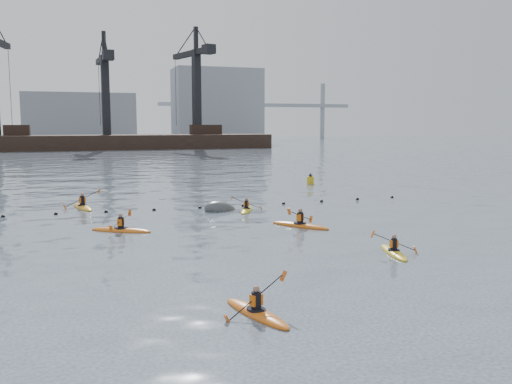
# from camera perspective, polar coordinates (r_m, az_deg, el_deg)

# --- Properties ---
(ground) EXTENTS (400.00, 400.00, 0.00)m
(ground) POSITION_cam_1_polar(r_m,az_deg,el_deg) (15.34, 9.18, -14.34)
(ground) COLOR #374651
(ground) RESTS_ON ground
(float_line) EXTENTS (33.24, 0.73, 0.24)m
(float_line) POSITION_cam_1_polar(r_m,az_deg,el_deg) (36.11, -8.35, -1.73)
(float_line) COLOR black
(float_line) RESTS_ON ground
(barge_pier) EXTENTS (72.00, 19.30, 29.50)m
(barge_pier) POSITION_cam_1_polar(r_m,az_deg,el_deg) (122.82, -15.50, 5.25)
(barge_pier) COLOR black
(barge_pier) RESTS_ON ground
(skyline) EXTENTS (141.00, 28.00, 22.00)m
(skyline) POSITION_cam_1_polar(r_m,az_deg,el_deg) (163.16, -15.48, 8.26)
(skyline) COLOR gray
(skyline) RESTS_ON ground
(kayaker_0) EXTENTS (2.15, 3.18, 1.29)m
(kayaker_0) POSITION_cam_1_polar(r_m,az_deg,el_deg) (16.36, 0.03, -12.48)
(kayaker_0) COLOR orange
(kayaker_0) RESTS_ON ground
(kayaker_1) EXTENTS (2.05, 3.06, 1.15)m
(kayaker_1) POSITION_cam_1_polar(r_m,az_deg,el_deg) (24.37, 14.30, -6.09)
(kayaker_1) COLOR yellow
(kayaker_1) RESTS_ON ground
(kayaker_2) EXTENTS (3.23, 2.33, 1.11)m
(kayaker_2) POSITION_cam_1_polar(r_m,az_deg,el_deg) (29.25, -14.03, -3.84)
(kayaker_2) COLOR orange
(kayaker_2) RESTS_ON ground
(kayaker_3) EXTENTS (1.93, 2.98, 1.11)m
(kayaker_3) POSITION_cam_1_polar(r_m,az_deg,el_deg) (35.00, -1.01, -1.84)
(kayaker_3) COLOR yellow
(kayaker_3) RESTS_ON ground
(kayaker_4) EXTENTS (2.68, 3.33, 1.32)m
(kayaker_4) POSITION_cam_1_polar(r_m,az_deg,el_deg) (29.75, 4.67, -3.45)
(kayaker_4) COLOR #C85D12
(kayaker_4) RESTS_ON ground
(kayaker_5) EXTENTS (2.48, 3.70, 1.39)m
(kayaker_5) POSITION_cam_1_polar(r_m,az_deg,el_deg) (37.94, -17.79, -1.45)
(kayaker_5) COLOR gold
(kayaker_5) RESTS_ON ground
(mooring_buoy) EXTENTS (2.84, 2.10, 1.63)m
(mooring_buoy) POSITION_cam_1_polar(r_m,az_deg,el_deg) (35.31, -3.77, -1.92)
(mooring_buoy) COLOR #424447
(mooring_buoy) RESTS_ON ground
(nav_buoy) EXTENTS (0.65, 0.65, 1.19)m
(nav_buoy) POSITION_cam_1_polar(r_m,az_deg,el_deg) (50.70, 5.75, 1.26)
(nav_buoy) COLOR #BC9412
(nav_buoy) RESTS_ON ground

